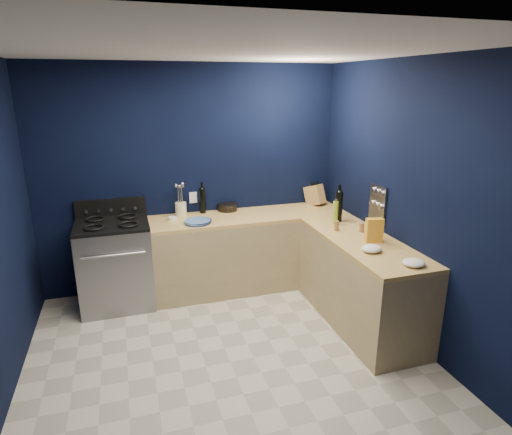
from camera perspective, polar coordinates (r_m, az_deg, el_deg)
name	(u,v)px	position (r m, az deg, el deg)	size (l,w,h in m)	color
floor	(230,363)	(4.06, -3.41, -18.61)	(3.50, 3.50, 0.02)	#B3AD9C
ceiling	(224,48)	(3.30, -4.27, 21.43)	(3.50, 3.50, 0.02)	silver
wall_back	(192,179)	(5.13, -8.44, 5.07)	(3.50, 0.02, 2.60)	black
wall_right	(414,206)	(4.21, 20.18, 1.49)	(0.02, 3.50, 2.60)	black
wall_front	(324,344)	(1.95, 9.01, -16.19)	(3.50, 0.02, 2.60)	black
cab_back	(249,252)	(5.21, -0.90, -4.59)	(2.30, 0.63, 0.86)	tan
top_back	(249,216)	(5.06, -0.92, 0.15)	(2.30, 0.63, 0.04)	olive
cab_right	(360,283)	(4.55, 13.58, -8.45)	(0.63, 1.67, 0.86)	tan
top_right	(363,242)	(4.38, 13.99, -3.13)	(0.63, 1.67, 0.04)	olive
gas_range	(116,265)	(5.01, -18.00, -6.04)	(0.76, 0.66, 0.92)	gray
oven_door	(116,278)	(4.72, -17.99, -7.62)	(0.59, 0.02, 0.42)	black
cooktop	(112,224)	(4.84, -18.51, -0.87)	(0.76, 0.66, 0.03)	black
backguard	(111,208)	(5.10, -18.59, 1.26)	(0.76, 0.06, 0.20)	black
spice_panel	(378,203)	(4.66, 15.76, 1.83)	(0.02, 0.28, 0.38)	gray
wall_outlet	(193,197)	(5.16, -8.29, 2.63)	(0.09, 0.02, 0.13)	white
plate_stack	(198,222)	(4.78, -7.71, -0.56)	(0.29, 0.29, 0.04)	#284D8B
ramekin	(173,219)	(4.94, -10.93, -0.13)	(0.10, 0.10, 0.04)	white
utensil_crock	(181,209)	(5.06, -9.87, 1.08)	(0.13, 0.13, 0.16)	#F7E5C6
wine_bottle_back	(203,201)	(5.13, -7.07, 2.19)	(0.07, 0.07, 0.29)	black
lemon_basket	(227,207)	(5.23, -3.79, 1.42)	(0.24, 0.24, 0.09)	black
knife_block	(315,195)	(5.51, 7.75, 2.95)	(0.13, 0.22, 0.24)	olive
wine_bottle_right	(339,207)	(4.86, 10.87, 1.41)	(0.08, 0.08, 0.33)	black
oil_bottle	(335,213)	(4.76, 10.43, 0.61)	(0.06, 0.06, 0.25)	#8FAD2B
spice_jar_near	(336,226)	(4.57, 10.56, -1.09)	(0.05, 0.05, 0.10)	olive
spice_jar_far	(361,227)	(4.59, 13.74, -1.28)	(0.05, 0.05, 0.10)	olive
crouton_bag	(374,230)	(4.30, 15.32, -1.65)	(0.16, 0.08, 0.24)	#BD4126
towel_front	(372,249)	(4.07, 15.01, -3.98)	(0.19, 0.16, 0.07)	white
towel_end	(414,263)	(3.88, 20.09, -5.61)	(0.19, 0.17, 0.06)	white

